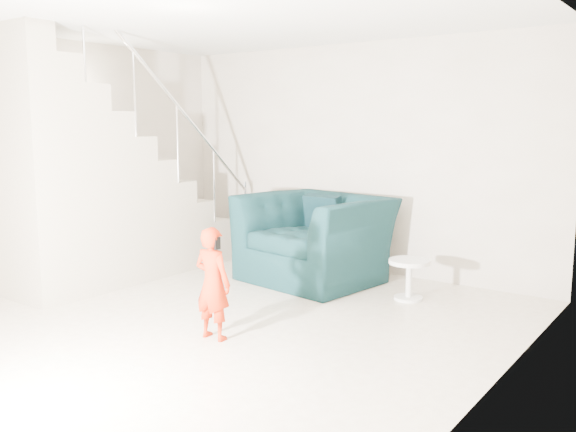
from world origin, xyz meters
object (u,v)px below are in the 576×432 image
object	(u,v)px
toddler	(213,283)
side_table	(409,273)
armchair	(315,238)
staircase	(98,197)

from	to	relation	value
toddler	side_table	bearing A→B (deg)	-114.83
armchair	staircase	distance (m)	2.46
toddler	side_table	world-z (taller)	toddler
side_table	staircase	xyz separation A→B (m)	(-3.15, -1.34, 0.67)
armchair	toddler	xyz separation A→B (m)	(0.38, -2.08, -0.01)
side_table	staircase	distance (m)	3.49
toddler	side_table	size ratio (longest dim) A/B	2.27
armchair	toddler	size ratio (longest dim) A/B	1.58
side_table	toddler	bearing A→B (deg)	-112.49
side_table	staircase	size ratio (longest dim) A/B	0.11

